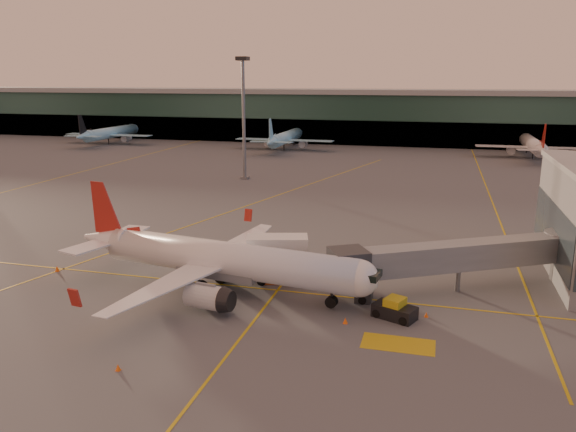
% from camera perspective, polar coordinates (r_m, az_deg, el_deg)
% --- Properties ---
extents(ground, '(600.00, 600.00, 0.00)m').
position_cam_1_polar(ground, '(55.88, -7.50, -8.82)').
color(ground, '#4C4F54').
rests_on(ground, ground).
extents(taxi_markings, '(100.12, 173.00, 0.01)m').
position_cam_1_polar(taxi_markings, '(98.36, -1.58, 1.31)').
color(taxi_markings, gold).
rests_on(taxi_markings, ground).
extents(terminal, '(400.00, 20.00, 17.60)m').
position_cam_1_polar(terminal, '(190.75, 9.08, 9.94)').
color(terminal, '#19382D').
rests_on(terminal, ground).
extents(mast_west_near, '(2.40, 2.40, 25.60)m').
position_cam_1_polar(mast_west_near, '(120.55, -4.54, 10.74)').
color(mast_west_near, slate).
rests_on(mast_west_near, ground).
extents(distant_aircraft_row, '(290.00, 34.00, 13.00)m').
position_cam_1_polar(distant_aircraft_row, '(171.86, 1.07, 6.75)').
color(distant_aircraft_row, '#8FD2EF').
rests_on(distant_aircraft_row, ground).
extents(main_airplane, '(34.27, 31.04, 10.36)m').
position_cam_1_polar(main_airplane, '(57.94, -7.13, -4.41)').
color(main_airplane, white).
rests_on(main_airplane, ground).
extents(jet_bridge, '(26.05, 16.66, 5.35)m').
position_cam_1_polar(jet_bridge, '(60.64, 18.13, -3.92)').
color(jet_bridge, slate).
rests_on(jet_bridge, ground).
extents(catering_truck, '(6.98, 4.40, 5.03)m').
position_cam_1_polar(catering_truck, '(60.34, -1.02, -4.06)').
color(catering_truck, '#A03F16').
rests_on(catering_truck, ground).
extents(gpu_cart, '(2.10, 1.25, 1.20)m').
position_cam_1_polar(gpu_cart, '(59.82, 6.63, -6.63)').
color(gpu_cart, gold).
rests_on(gpu_cart, ground).
extents(pushback_tug, '(4.32, 3.36, 1.97)m').
position_cam_1_polar(pushback_tug, '(52.90, 10.76, -9.36)').
color(pushback_tug, black).
rests_on(pushback_tug, ground).
extents(cone_nose, '(0.38, 0.38, 0.48)m').
position_cam_1_polar(cone_nose, '(54.00, 13.87, -9.69)').
color(cone_nose, '#FF5F0D').
rests_on(cone_nose, ground).
extents(cone_tail, '(0.49, 0.49, 0.63)m').
position_cam_1_polar(cone_tail, '(69.29, -22.41, -4.97)').
color(cone_tail, '#FF5F0D').
rests_on(cone_tail, ground).
extents(cone_wing_right, '(0.41, 0.41, 0.52)m').
position_cam_1_polar(cone_wing_right, '(45.58, -16.88, -14.50)').
color(cone_wing_right, '#FF5F0D').
rests_on(cone_wing_right, ground).
extents(cone_wing_left, '(0.40, 0.40, 0.51)m').
position_cam_1_polar(cone_wing_left, '(73.14, -2.06, -2.97)').
color(cone_wing_left, '#FF5F0D').
rests_on(cone_wing_left, ground).
extents(cone_fwd, '(0.45, 0.45, 0.57)m').
position_cam_1_polar(cone_fwd, '(51.42, 5.85, -10.52)').
color(cone_fwd, '#FF5F0D').
rests_on(cone_fwd, ground).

